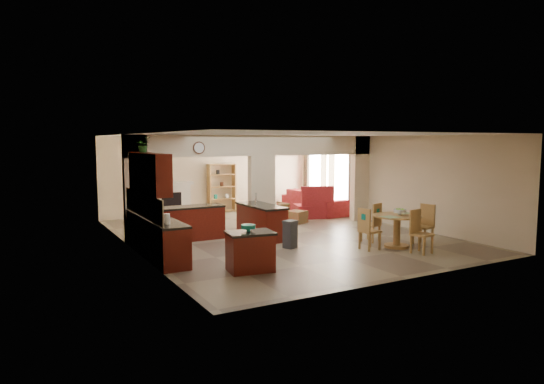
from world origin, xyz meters
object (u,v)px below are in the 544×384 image
dining_table (397,226)px  kitchen_island (250,251)px  sofa (315,202)px  armchair (275,212)px

dining_table → kitchen_island: bearing=-177.0°
kitchen_island → sofa: size_ratio=0.36×
kitchen_island → armchair: kitchen_island is taller
sofa → armchair: 2.40m
dining_table → armchair: size_ratio=1.73×
sofa → dining_table: bearing=163.2°
sofa → armchair: (-2.21, -0.94, -0.10)m
dining_table → sofa: size_ratio=0.42×
armchair → dining_table: bearing=88.8°
kitchen_island → sofa: 8.31m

